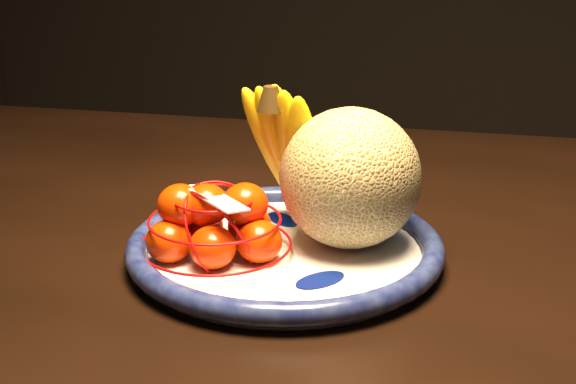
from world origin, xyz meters
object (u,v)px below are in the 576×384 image
(fruit_bowl, at_px, (285,248))
(banana_bunch, at_px, (290,147))
(dining_table, at_px, (178,263))
(mandarin_bag, at_px, (215,226))
(cantaloupe, at_px, (350,178))

(fruit_bowl, bearing_deg, banana_bunch, 103.54)
(dining_table, height_order, mandarin_bag, mandarin_bag)
(dining_table, height_order, banana_bunch, banana_bunch)
(fruit_bowl, height_order, mandarin_bag, mandarin_bag)
(cantaloupe, bearing_deg, dining_table, 160.77)
(fruit_bowl, distance_m, mandarin_bag, 0.08)
(mandarin_bag, bearing_deg, cantaloupe, 29.30)
(fruit_bowl, relative_size, banana_bunch, 1.89)
(dining_table, bearing_deg, banana_bunch, -18.19)
(mandarin_bag, bearing_deg, fruit_bowl, 29.99)
(dining_table, relative_size, cantaloupe, 10.44)
(banana_bunch, xyz_separation_m, mandarin_bag, (-0.04, -0.11, -0.05))
(dining_table, xyz_separation_m, banana_bunch, (0.16, -0.04, 0.17))
(dining_table, height_order, cantaloupe, cantaloupe)
(cantaloupe, height_order, banana_bunch, banana_bunch)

